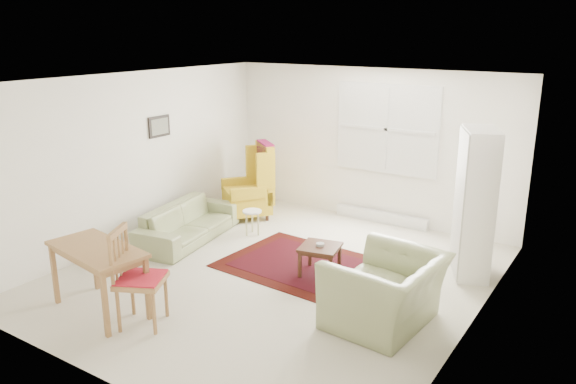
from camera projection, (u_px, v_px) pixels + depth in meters
The scene contains 10 objects.
room at pixel (285, 178), 7.13m from camera, with size 5.04×5.54×2.51m.
rug at pixel (317, 268), 7.48m from camera, with size 2.53×1.63×0.03m, color black, non-canonical shape.
sofa at pixel (188, 216), 8.43m from camera, with size 1.87×0.73×0.75m, color #899161.
armchair at pixel (386, 284), 5.98m from camera, with size 1.19×1.04×0.93m, color #899161.
wingback_chair at pixel (246, 181), 9.37m from camera, with size 0.74×0.78×1.28m, color gold, non-canonical shape.
coffee_table at pixel (320, 260), 7.28m from camera, with size 0.49×0.49×0.40m, color #3F2113, non-canonical shape.
stool at pixel (252, 222), 8.70m from camera, with size 0.29×0.29×0.40m, color white, non-canonical shape.
cabinet at pixel (475, 204), 7.10m from camera, with size 0.40×0.76×1.91m, color white, non-canonical shape.
desk at pixel (100, 279), 6.28m from camera, with size 1.22×0.61×0.77m, color olive, non-canonical shape.
desk_chair at pixel (141, 278), 5.95m from camera, with size 0.48×0.48×1.09m, color olive, non-canonical shape.
Camera 1 is at (3.81, -5.55, 3.09)m, focal length 35.00 mm.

